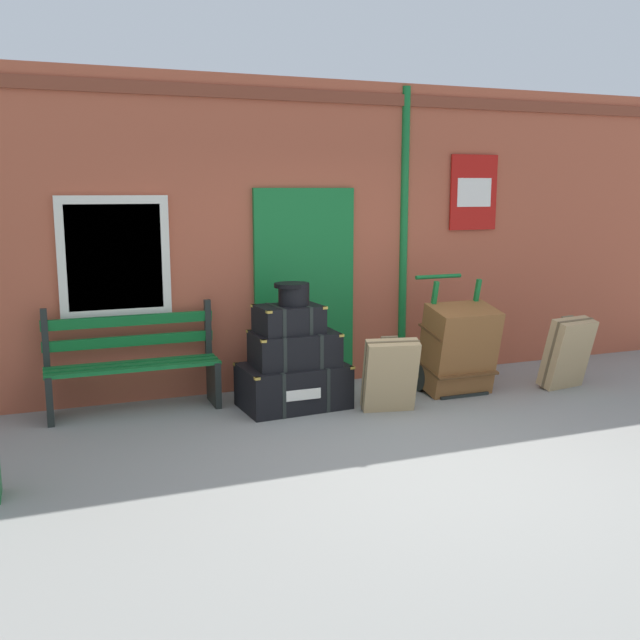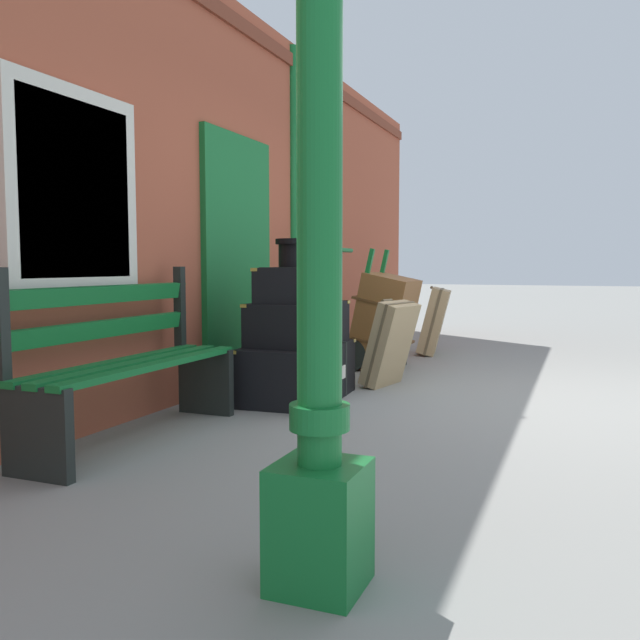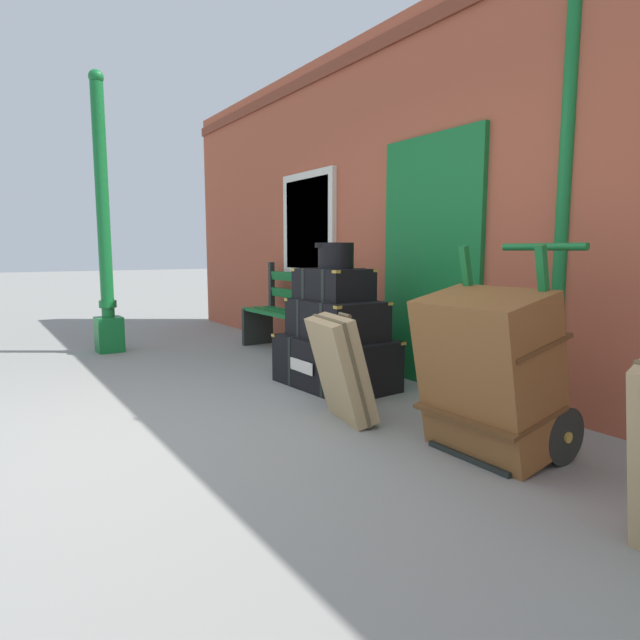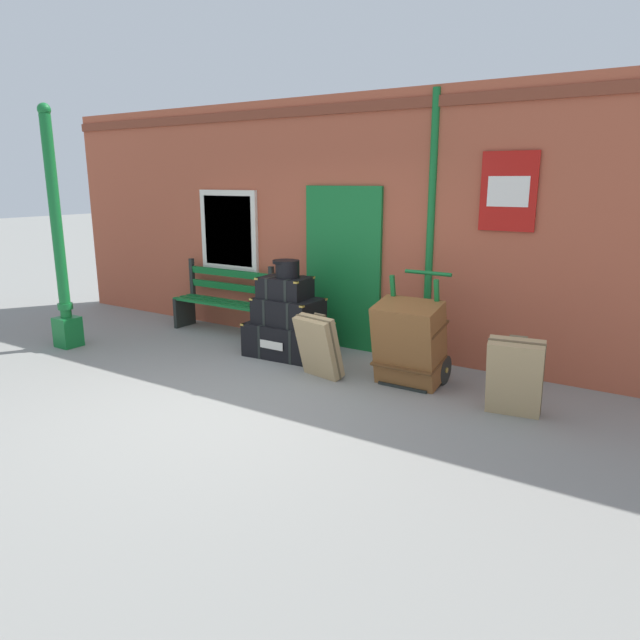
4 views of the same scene
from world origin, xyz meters
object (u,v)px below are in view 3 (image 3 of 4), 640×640
at_px(lamp_post, 105,248).
at_px(steamer_trunk_base, 335,362).
at_px(platform_bench, 293,314).
at_px(porters_trolley, 507,404).
at_px(round_hatbox, 336,254).
at_px(large_brown_trunk, 488,373).
at_px(suitcase_cream, 341,369).
at_px(steamer_trunk_top, 333,284).
at_px(steamer_trunk_middle, 336,319).

relative_size(lamp_post, steamer_trunk_base, 2.94).
distance_m(platform_bench, porters_trolley, 3.22).
bearing_deg(steamer_trunk_base, round_hatbox, -50.43).
distance_m(round_hatbox, large_brown_trunk, 1.85).
height_order(steamer_trunk_base, suitcase_cream, suitcase_cream).
height_order(platform_bench, steamer_trunk_top, platform_bench).
distance_m(steamer_trunk_base, steamer_trunk_middle, 0.37).
bearing_deg(suitcase_cream, lamp_post, -167.85).
relative_size(large_brown_trunk, suitcase_cream, 1.29).
bearing_deg(steamer_trunk_middle, large_brown_trunk, -6.02).
height_order(lamp_post, round_hatbox, lamp_post).
xyz_separation_m(platform_bench, suitcase_cream, (2.24, -0.95, -0.08)).
xyz_separation_m(lamp_post, steamer_trunk_middle, (2.72, 1.26, -0.60)).
relative_size(steamer_trunk_top, suitcase_cream, 0.87).
bearing_deg(porters_trolley, steamer_trunk_top, 179.63).
bearing_deg(steamer_trunk_middle, platform_bench, 163.28).
bearing_deg(steamer_trunk_top, large_brown_trunk, -6.03).
bearing_deg(steamer_trunk_top, lamp_post, -154.64).
distance_m(lamp_post, steamer_trunk_top, 2.97).
bearing_deg(lamp_post, large_brown_trunk, 13.64).
bearing_deg(steamer_trunk_top, platform_bench, 162.91).
bearing_deg(platform_bench, lamp_post, -126.36).
relative_size(platform_bench, suitcase_cream, 2.17).
height_order(steamer_trunk_top, round_hatbox, round_hatbox).
height_order(lamp_post, steamer_trunk_base, lamp_post).
xyz_separation_m(steamer_trunk_middle, steamer_trunk_top, (-0.05, 0.01, 0.29)).
bearing_deg(large_brown_trunk, suitcase_cream, -161.02).
distance_m(steamer_trunk_middle, round_hatbox, 0.54).
xyz_separation_m(steamer_trunk_base, suitcase_cream, (0.79, -0.51, 0.15)).
bearing_deg(round_hatbox, suitcase_cream, -32.69).
bearing_deg(suitcase_cream, steamer_trunk_base, 147.22).
bearing_deg(steamer_trunk_middle, steamer_trunk_top, 173.73).
xyz_separation_m(platform_bench, steamer_trunk_base, (1.46, -0.44, -0.23)).
relative_size(steamer_trunk_base, round_hatbox, 3.12).
bearing_deg(porters_trolley, suitcase_cream, -152.08).
xyz_separation_m(steamer_trunk_middle, suitcase_cream, (0.77, -0.51, -0.22)).
xyz_separation_m(platform_bench, round_hatbox, (1.46, -0.44, 0.68)).
xyz_separation_m(steamer_trunk_base, round_hatbox, (0.00, -0.00, 0.91)).
bearing_deg(steamer_trunk_middle, lamp_post, -155.17).
distance_m(lamp_post, large_brown_trunk, 4.62).
distance_m(platform_bench, suitcase_cream, 2.44).
relative_size(steamer_trunk_middle, suitcase_cream, 1.11).
xyz_separation_m(large_brown_trunk, suitcase_cream, (-0.95, -0.33, -0.11)).
bearing_deg(porters_trolley, steamer_trunk_middle, 179.81).
bearing_deg(platform_bench, large_brown_trunk, -11.05).
bearing_deg(porters_trolley, lamp_post, -164.24).
height_order(platform_bench, suitcase_cream, platform_bench).
height_order(round_hatbox, large_brown_trunk, round_hatbox).
bearing_deg(lamp_post, porters_trolley, 15.76).
relative_size(round_hatbox, porters_trolley, 0.28).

